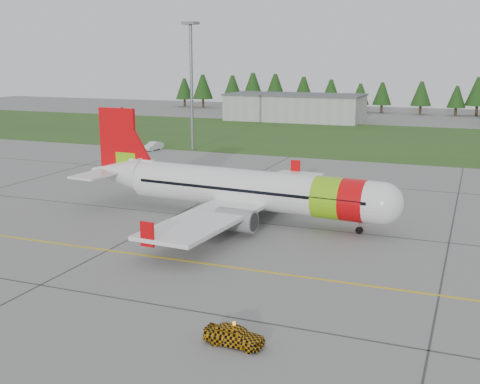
% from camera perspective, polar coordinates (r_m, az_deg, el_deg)
% --- Properties ---
extents(ground, '(320.00, 320.00, 0.00)m').
position_cam_1_polar(ground, '(35.66, 0.87, -12.08)').
color(ground, gray).
rests_on(ground, ground).
extents(aircraft, '(32.73, 30.25, 9.91)m').
position_cam_1_polar(aircraft, '(56.23, 0.40, 0.26)').
color(aircraft, white).
rests_on(aircraft, ground).
extents(follow_me_car, '(1.20, 1.39, 3.32)m').
position_cam_1_polar(follow_me_car, '(32.22, -0.56, -11.65)').
color(follow_me_car, orange).
rests_on(follow_me_car, ground).
extents(service_van, '(1.61, 1.53, 4.20)m').
position_cam_1_polar(service_van, '(99.67, -8.25, 5.13)').
color(service_van, silver).
rests_on(service_van, ground).
extents(grass_strip, '(320.00, 50.00, 0.03)m').
position_cam_1_polar(grass_strip, '(113.86, 15.74, 4.65)').
color(grass_strip, '#30561E').
rests_on(grass_strip, ground).
extents(taxi_guideline, '(120.00, 0.25, 0.02)m').
position_cam_1_polar(taxi_guideline, '(42.66, 4.73, -7.85)').
color(taxi_guideline, gold).
rests_on(taxi_guideline, ground).
extents(hangar_west, '(32.00, 14.00, 6.00)m').
position_cam_1_polar(hangar_west, '(146.78, 5.22, 7.94)').
color(hangar_west, '#A8A8A3').
rests_on(hangar_west, ground).
extents(floodlight_mast, '(0.50, 0.50, 20.00)m').
position_cam_1_polar(floodlight_mast, '(98.53, -4.61, 9.75)').
color(floodlight_mast, slate).
rests_on(floodlight_mast, ground).
extents(treeline, '(160.00, 8.00, 10.00)m').
position_cam_1_polar(treeline, '(168.98, 17.94, 8.68)').
color(treeline, '#1C3F14').
rests_on(treeline, ground).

